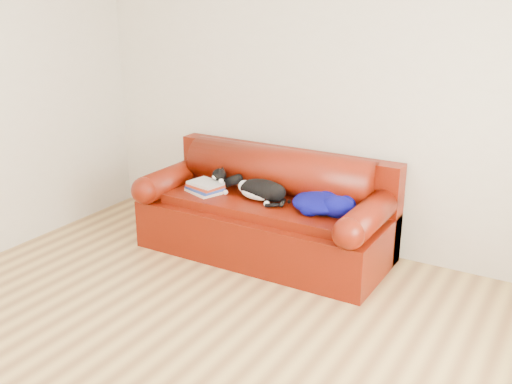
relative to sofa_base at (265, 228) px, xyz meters
The scene contains 7 objects.
ground 1.54m from the sofa_base, 79.88° to the right, with size 4.50×4.50×0.00m, color brown.
room_shell 2.09m from the sofa_base, 75.21° to the right, with size 4.52×4.02×2.61m.
sofa_base is the anchor object (origin of this frame).
sofa_back 0.39m from the sofa_base, 90.00° to the left, with size 2.10×1.01×0.88m.
book_stack 0.62m from the sofa_base, 167.26° to the right, with size 0.36×0.32×0.10m.
cat 0.35m from the sofa_base, 109.77° to the right, with size 0.59×0.28×0.22m.
blanket 0.63m from the sofa_base, ahead, with size 0.58×0.46×0.17m.
Camera 1 is at (2.08, -2.62, 2.18)m, focal length 42.00 mm.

